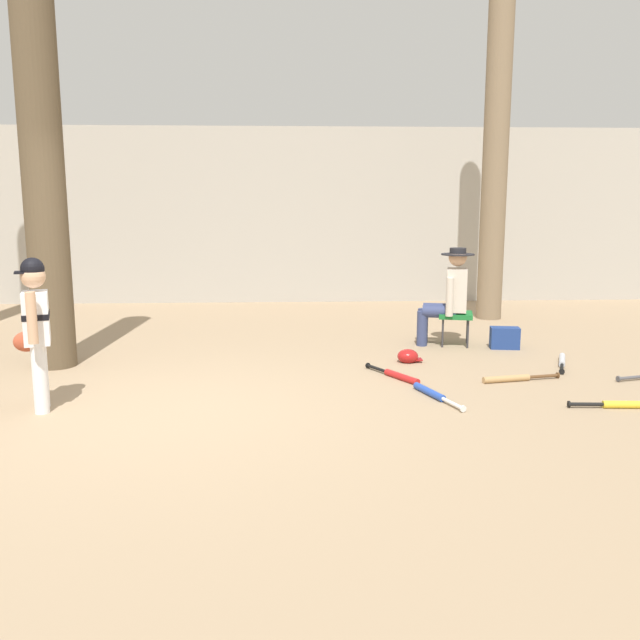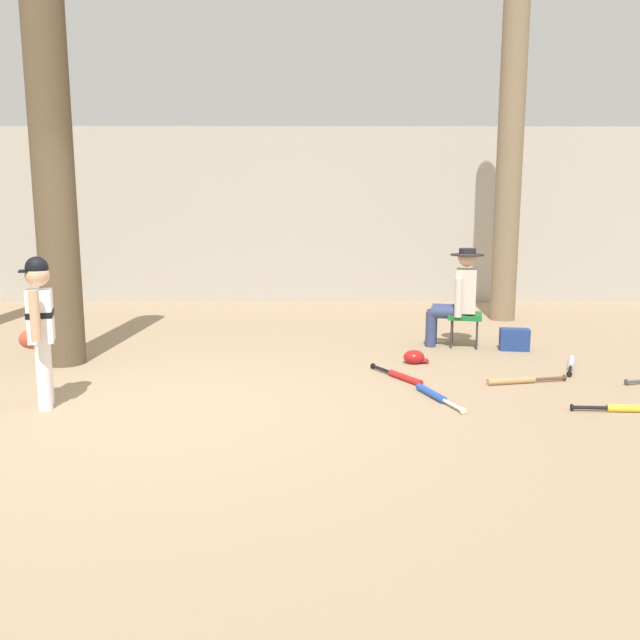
# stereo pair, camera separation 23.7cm
# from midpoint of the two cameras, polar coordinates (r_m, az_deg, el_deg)

# --- Properties ---
(ground_plane) EXTENTS (60.00, 60.00, 0.00)m
(ground_plane) POSITION_cam_midpoint_polar(r_m,az_deg,el_deg) (5.93, -14.06, -7.59)
(ground_plane) COLOR #9E8466
(concrete_back_wall) EXTENTS (18.00, 0.36, 3.00)m
(concrete_back_wall) POSITION_cam_midpoint_polar(r_m,az_deg,el_deg) (12.03, -8.43, 8.69)
(concrete_back_wall) COLOR #ADA89E
(concrete_back_wall) RESTS_ON ground
(tree_near_player) EXTENTS (0.58, 0.58, 5.06)m
(tree_near_player) POSITION_cam_midpoint_polar(r_m,az_deg,el_deg) (7.73, -23.26, 12.86)
(tree_near_player) COLOR brown
(tree_near_player) RESTS_ON ground
(tree_behind_spectator) EXTENTS (0.62, 0.62, 5.25)m
(tree_behind_spectator) POSITION_cam_midpoint_polar(r_m,az_deg,el_deg) (10.42, 13.91, 12.68)
(tree_behind_spectator) COLOR #7F6B51
(tree_behind_spectator) RESTS_ON ground
(young_ballplayer) EXTENTS (0.43, 0.56, 1.31)m
(young_ballplayer) POSITION_cam_midpoint_polar(r_m,az_deg,el_deg) (6.19, -23.89, -0.33)
(young_ballplayer) COLOR white
(young_ballplayer) RESTS_ON ground
(folding_stool) EXTENTS (0.48, 0.48, 0.41)m
(folding_stool) POSITION_cam_midpoint_polar(r_m,az_deg,el_deg) (8.44, 10.59, 0.32)
(folding_stool) COLOR #196B2D
(folding_stool) RESTS_ON ground
(seated_spectator) EXTENTS (0.68, 0.54, 1.20)m
(seated_spectator) POSITION_cam_midpoint_polar(r_m,az_deg,el_deg) (8.39, 9.97, 2.20)
(seated_spectator) COLOR navy
(seated_spectator) RESTS_ON ground
(handbag_beside_stool) EXTENTS (0.36, 0.23, 0.26)m
(handbag_beside_stool) POSITION_cam_midpoint_polar(r_m,az_deg,el_deg) (8.42, 14.54, -1.48)
(handbag_beside_stool) COLOR navy
(handbag_beside_stool) RESTS_ON ground
(bat_aluminum_silver) EXTENTS (0.36, 0.74, 0.07)m
(bat_aluminum_silver) POSITION_cam_midpoint_polar(r_m,az_deg,el_deg) (7.82, 18.93, -3.31)
(bat_aluminum_silver) COLOR #B7BCC6
(bat_aluminum_silver) RESTS_ON ground
(bat_blue_youth) EXTENTS (0.32, 0.77, 0.07)m
(bat_blue_youth) POSITION_cam_midpoint_polar(r_m,az_deg,el_deg) (6.25, 8.42, -6.17)
(bat_blue_youth) COLOR #2347AD
(bat_blue_youth) RESTS_ON ground
(bat_red_barrel) EXTENTS (0.46, 0.74, 0.07)m
(bat_red_barrel) POSITION_cam_midpoint_polar(r_m,az_deg,el_deg) (6.83, 5.58, -4.69)
(bat_red_barrel) COLOR red
(bat_red_barrel) RESTS_ON ground
(bat_yellow_trainer) EXTENTS (0.74, 0.11, 0.07)m
(bat_yellow_trainer) POSITION_cam_midpoint_polar(r_m,az_deg,el_deg) (6.37, 23.12, -6.58)
(bat_yellow_trainer) COLOR yellow
(bat_yellow_trainer) RESTS_ON ground
(bat_wood_tan) EXTENTS (0.82, 0.22, 0.07)m
(bat_wood_tan) POSITION_cam_midpoint_polar(r_m,az_deg,el_deg) (6.93, 14.97, -4.78)
(bat_wood_tan) COLOR tan
(bat_wood_tan) RESTS_ON ground
(batting_helmet_red) EXTENTS (0.27, 0.21, 0.16)m
(batting_helmet_red) POSITION_cam_midpoint_polar(r_m,az_deg,el_deg) (7.52, 6.54, -3.06)
(batting_helmet_red) COLOR #A81919
(batting_helmet_red) RESTS_ON ground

